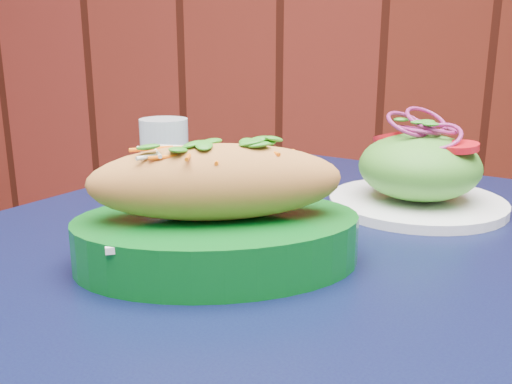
# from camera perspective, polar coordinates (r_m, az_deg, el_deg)

# --- Properties ---
(cafe_table) EXTENTS (1.06, 1.06, 0.75)m
(cafe_table) POSITION_cam_1_polar(r_m,az_deg,el_deg) (0.66, 7.54, -11.86)
(cafe_table) COLOR black
(cafe_table) RESTS_ON ground
(banh_mi_basket) EXTENTS (0.31, 0.25, 0.13)m
(banh_mi_basket) POSITION_cam_1_polar(r_m,az_deg,el_deg) (0.54, -3.91, -2.35)
(banh_mi_basket) COLOR #075B18
(banh_mi_basket) RESTS_ON cafe_table
(salad_plate) EXTENTS (0.22, 0.22, 0.12)m
(salad_plate) POSITION_cam_1_polar(r_m,az_deg,el_deg) (0.76, 15.97, 1.85)
(salad_plate) COLOR white
(salad_plate) RESTS_ON cafe_table
(water_glass) EXTENTS (0.07, 0.07, 0.11)m
(water_glass) POSITION_cam_1_polar(r_m,az_deg,el_deg) (0.79, -9.10, 3.43)
(water_glass) COLOR silver
(water_glass) RESTS_ON cafe_table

